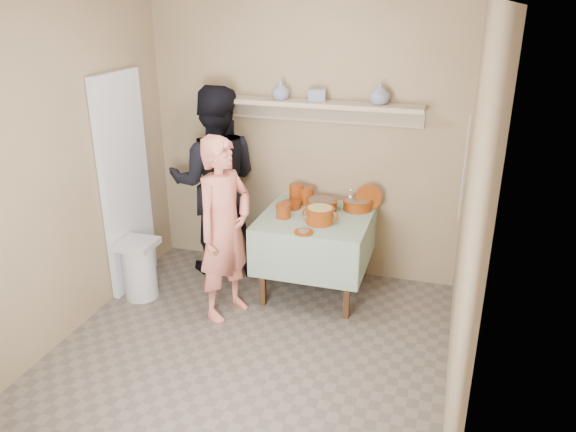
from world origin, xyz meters
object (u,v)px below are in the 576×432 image
(person_helper, at_px, (216,182))
(trash_bin, at_px, (140,269))
(cazuela_rice, at_px, (320,214))
(person_cook, at_px, (225,229))
(serving_table, at_px, (316,228))

(person_helper, height_order, trash_bin, person_helper)
(cazuela_rice, bearing_deg, person_cook, -147.98)
(trash_bin, bearing_deg, cazuela_rice, 14.81)
(serving_table, height_order, trash_bin, serving_table)
(serving_table, bearing_deg, person_helper, 170.39)
(serving_table, bearing_deg, cazuela_rice, -64.45)
(serving_table, bearing_deg, person_cook, -136.77)
(cazuela_rice, bearing_deg, person_helper, 163.57)
(person_cook, distance_m, trash_bin, 1.01)
(person_helper, xyz_separation_m, serving_table, (1.05, -0.18, -0.28))
(person_helper, distance_m, cazuela_rice, 1.17)
(person_cook, height_order, trash_bin, person_cook)
(person_cook, height_order, cazuela_rice, person_cook)
(person_helper, height_order, serving_table, person_helper)
(person_helper, distance_m, serving_table, 1.10)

